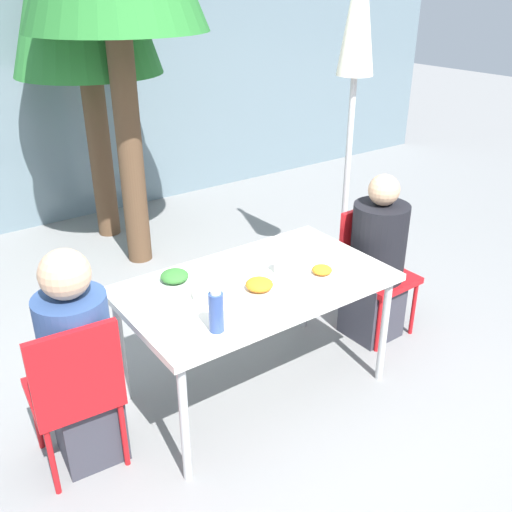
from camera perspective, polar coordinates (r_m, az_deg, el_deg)
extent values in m
plane|color=gray|center=(3.47, 0.00, -13.03)|extent=(24.00, 24.00, 0.00)
cube|color=slate|center=(5.79, -20.62, 17.68)|extent=(10.00, 0.20, 3.00)
cube|color=silver|center=(3.08, 0.00, -2.85)|extent=(1.44, 0.83, 0.04)
cylinder|color=#B7B7B7|center=(2.76, -7.16, -16.29)|extent=(0.04, 0.04, 0.68)
cylinder|color=#B7B7B7|center=(3.43, 12.66, -7.29)|extent=(0.04, 0.04, 0.68)
cylinder|color=#B7B7B7|center=(3.27, -13.32, -9.11)|extent=(0.04, 0.04, 0.68)
cylinder|color=#B7B7B7|center=(3.86, 4.91, -2.68)|extent=(0.04, 0.04, 0.68)
cube|color=red|center=(2.93, -17.83, -12.71)|extent=(0.43, 0.43, 0.04)
cube|color=red|center=(2.65, -17.48, -11.03)|extent=(0.40, 0.07, 0.42)
cylinder|color=red|center=(3.18, -21.14, -14.83)|extent=(0.03, 0.03, 0.39)
cylinder|color=red|center=(3.22, -15.13, -13.22)|extent=(0.03, 0.03, 0.39)
cylinder|color=red|center=(2.93, -19.69, -18.78)|extent=(0.03, 0.03, 0.39)
cylinder|color=red|center=(2.97, -13.07, -16.93)|extent=(0.03, 0.03, 0.39)
cube|color=#383842|center=(3.06, -16.39, -15.34)|extent=(0.32, 0.32, 0.43)
cylinder|color=navy|center=(2.79, -17.57, -8.23)|extent=(0.33, 0.33, 0.48)
sphere|color=tan|center=(2.61, -18.60, -1.73)|extent=(0.23, 0.23, 0.23)
cube|color=red|center=(3.84, 12.29, -2.13)|extent=(0.41, 0.41, 0.04)
cube|color=red|center=(3.85, 10.60, 1.90)|extent=(0.40, 0.05, 0.42)
cylinder|color=red|center=(3.97, 15.46, -5.08)|extent=(0.03, 0.03, 0.39)
cylinder|color=red|center=(3.74, 12.17, -6.78)|extent=(0.03, 0.03, 0.39)
cylinder|color=red|center=(4.15, 11.84, -3.21)|extent=(0.03, 0.03, 0.39)
cylinder|color=red|center=(3.93, 8.49, -4.70)|extent=(0.03, 0.03, 0.39)
cube|color=#383842|center=(3.90, 11.53, -4.88)|extent=(0.32, 0.32, 0.43)
cylinder|color=black|center=(3.69, 12.16, 1.36)|extent=(0.35, 0.35, 0.50)
sphere|color=tan|center=(3.56, 12.69, 6.46)|extent=(0.19, 0.19, 0.19)
cylinder|color=#333333|center=(4.57, 8.33, -2.48)|extent=(0.36, 0.36, 0.05)
cylinder|color=#BCBCBC|center=(4.14, 9.42, 12.38)|extent=(0.04, 0.04, 2.47)
cone|color=beige|center=(4.03, 10.31, 23.48)|extent=(0.25, 0.25, 0.87)
cylinder|color=white|center=(3.14, 6.59, -1.85)|extent=(0.20, 0.20, 0.01)
ellipsoid|color=orange|center=(3.13, 6.61, -1.38)|extent=(0.11, 0.11, 0.04)
cylinder|color=white|center=(2.96, 0.32, -3.46)|extent=(0.26, 0.26, 0.01)
ellipsoid|color=orange|center=(2.95, 0.33, -2.86)|extent=(0.14, 0.14, 0.06)
cylinder|color=white|center=(3.07, -8.11, -2.60)|extent=(0.27, 0.27, 0.01)
ellipsoid|color=#33702D|center=(3.05, -8.15, -1.99)|extent=(0.15, 0.15, 0.06)
cylinder|color=#334C8E|center=(2.61, -4.00, -5.63)|extent=(0.07, 0.07, 0.20)
cylinder|color=white|center=(2.56, -4.07, -3.59)|extent=(0.05, 0.05, 0.02)
cylinder|color=white|center=(3.13, 2.48, -0.83)|extent=(0.07, 0.07, 0.10)
cylinder|color=white|center=(2.91, -4.58, -3.69)|extent=(0.18, 0.18, 0.05)
cylinder|color=brown|center=(4.72, -12.45, 9.85)|extent=(0.20, 0.20, 1.84)
cylinder|color=brown|center=(5.38, -15.25, 9.44)|extent=(0.20, 0.20, 1.46)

